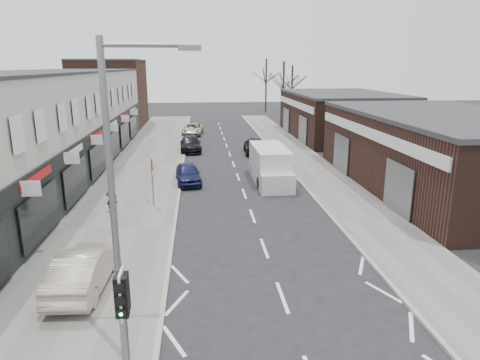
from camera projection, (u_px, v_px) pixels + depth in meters
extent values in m
plane|color=black|center=(296.00, 333.00, 12.36)|extent=(160.00, 160.00, 0.00)
cube|color=slate|center=(146.00, 165.00, 32.86)|extent=(5.50, 64.00, 0.12)
cube|color=slate|center=(305.00, 162.00, 34.03)|extent=(3.50, 64.00, 0.12)
cube|color=beige|center=(38.00, 126.00, 28.91)|extent=(8.00, 41.00, 7.10)
cube|color=#42271C|center=(110.00, 94.00, 53.30)|extent=(8.00, 10.00, 8.00)
cube|color=#321D17|center=(445.00, 153.00, 26.40)|extent=(10.00, 18.00, 4.50)
cube|color=#321D17|center=(341.00, 116.00, 45.62)|extent=(10.00, 16.00, 4.50)
cylinder|color=slate|center=(126.00, 336.00, 9.61)|extent=(0.12, 0.12, 3.00)
cube|color=silver|center=(122.00, 294.00, 9.33)|extent=(0.05, 0.55, 1.10)
cube|color=black|center=(121.00, 297.00, 9.22)|extent=(0.28, 0.22, 0.95)
sphere|color=#0CE533|center=(122.00, 312.00, 9.18)|extent=(0.18, 0.18, 0.18)
cube|color=black|center=(123.00, 291.00, 9.45)|extent=(0.26, 0.20, 0.90)
cylinder|color=slate|center=(114.00, 214.00, 10.08)|extent=(0.16, 0.16, 8.00)
cylinder|color=slate|center=(143.00, 45.00, 9.18)|extent=(1.80, 0.10, 0.10)
cube|color=slate|center=(190.00, 48.00, 9.28)|extent=(0.50, 0.22, 0.12)
cylinder|color=slate|center=(153.00, 183.00, 23.05)|extent=(0.07, 0.07, 2.50)
cube|color=white|center=(153.00, 172.00, 22.90)|extent=(0.04, 0.45, 0.25)
cube|color=silver|center=(270.00, 164.00, 28.38)|extent=(2.14, 5.09, 2.32)
cube|color=silver|center=(278.00, 184.00, 25.66)|extent=(2.05, 0.90, 1.22)
cylinder|color=black|center=(259.00, 183.00, 26.78)|extent=(0.24, 0.77, 0.77)
cylinder|color=black|center=(289.00, 182.00, 26.96)|extent=(0.24, 0.77, 0.77)
cylinder|color=black|center=(252.00, 169.00, 30.20)|extent=(0.24, 0.77, 0.77)
cylinder|color=black|center=(279.00, 169.00, 30.37)|extent=(0.24, 0.77, 0.77)
imported|color=#AB9F89|center=(84.00, 269.00, 14.50)|extent=(1.69, 4.31, 1.40)
imported|color=black|center=(112.00, 199.00, 21.96)|extent=(0.64, 0.52, 1.51)
imported|color=#121739|center=(188.00, 173.00, 27.97)|extent=(1.89, 3.96, 1.31)
imported|color=black|center=(191.00, 144.00, 38.44)|extent=(2.03, 4.59, 1.31)
imported|color=#B3A48F|center=(193.00, 129.00, 47.46)|extent=(2.53, 4.70, 1.25)
imported|color=silver|center=(268.00, 160.00, 32.07)|extent=(1.60, 3.98, 1.29)
imported|color=black|center=(255.00, 145.00, 37.35)|extent=(1.88, 4.38, 1.47)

